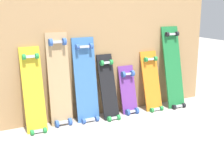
{
  "coord_description": "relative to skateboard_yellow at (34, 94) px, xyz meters",
  "views": [
    {
      "loc": [
        -1.31,
        -2.67,
        1.14
      ],
      "look_at": [
        0.0,
        -0.07,
        0.44
      ],
      "focal_mm": 47.78,
      "sensor_mm": 36.0,
      "label": 1
    }
  ],
  "objects": [
    {
      "name": "skateboard_green",
      "position": [
        1.55,
        -0.02,
        0.06
      ],
      "size": [
        0.22,
        0.28,
        0.96
      ],
      "color": "#1E7238",
      "rests_on": "ground"
    },
    {
      "name": "ground_plane",
      "position": [
        0.79,
        0.06,
        -0.35
      ],
      "size": [
        12.0,
        12.0,
        0.0
      ],
      "primitive_type": "plane",
      "color": "#B2AAA0"
    },
    {
      "name": "skateboard_natural",
      "position": [
        0.25,
        0.04,
        0.07
      ],
      "size": [
        0.21,
        0.18,
        0.94
      ],
      "color": "tan",
      "rests_on": "ground"
    },
    {
      "name": "skateboard_black",
      "position": [
        0.75,
        -0.02,
        -0.06
      ],
      "size": [
        0.17,
        0.27,
        0.71
      ],
      "color": "black",
      "rests_on": "ground"
    },
    {
      "name": "plywood_wall_panel",
      "position": [
        0.79,
        0.13,
        0.41
      ],
      "size": [
        2.46,
        0.04,
        1.52
      ],
      "primitive_type": "cube",
      "color": "tan",
      "rests_on": "ground"
    },
    {
      "name": "skateboard_purple",
      "position": [
        1.0,
        0.01,
        -0.13
      ],
      "size": [
        0.18,
        0.21,
        0.56
      ],
      "color": "#6B338C",
      "rests_on": "ground"
    },
    {
      "name": "skateboard_orange",
      "position": [
        1.28,
        -0.0,
        -0.07
      ],
      "size": [
        0.2,
        0.24,
        0.71
      ],
      "color": "orange",
      "rests_on": "ground"
    },
    {
      "name": "skateboard_yellow",
      "position": [
        0.0,
        0.0,
        0.0
      ],
      "size": [
        0.18,
        0.24,
        0.84
      ],
      "color": "gold",
      "rests_on": "ground"
    },
    {
      "name": "skateboard_blue",
      "position": [
        0.52,
        0.02,
        0.03
      ],
      "size": [
        0.23,
        0.21,
        0.89
      ],
      "color": "#386BAD",
      "rests_on": "ground"
    }
  ]
}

